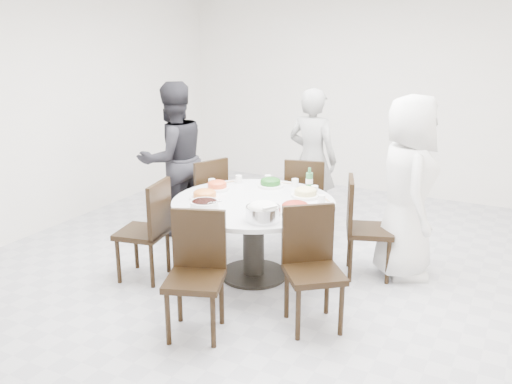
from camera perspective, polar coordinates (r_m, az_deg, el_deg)
The scene contains 24 objects.
floor at distance 5.43m, azimuth 3.84°, elevation -7.86°, with size 6.00×6.00×0.01m, color #B6B6BB.
wall_back at distance 7.82m, azimuth 13.17°, elevation 10.05°, with size 6.00×0.01×2.80m, color white.
wall_front at distance 2.63m, azimuth -23.18°, elevation -3.71°, with size 6.00×0.01×2.80m, color white.
wall_left at distance 6.77m, azimuth -20.04°, elevation 8.50°, with size 0.01×6.00×2.80m, color white.
dining_table at distance 5.09m, azimuth -0.26°, elevation -4.94°, with size 1.50×1.50×0.75m, color silver.
chair_ne at distance 5.18m, azimuth 11.87°, elevation -3.74°, with size 0.42×0.42×0.95m, color black.
chair_n at distance 5.95m, azimuth 5.29°, elevation -0.74°, with size 0.42×0.42×0.95m, color black.
chair_nw at distance 5.93m, azimuth -5.74°, elevation -0.82°, with size 0.42×0.42×0.95m, color black.
chair_sw at distance 5.13m, azimuth -11.91°, elevation -3.96°, with size 0.42×0.42×0.95m, color black.
chair_s at distance 4.13m, azimuth -6.50°, elevation -8.92°, with size 0.42×0.42×0.95m, color black.
chair_se at distance 4.23m, azimuth 6.14°, elevation -8.26°, with size 0.42×0.42×0.95m, color black.
diner_right at distance 5.17m, azimuth 15.65°, elevation 0.42°, with size 0.84×0.55×1.72m, color silver.
diner_middle at distance 6.27m, azimuth 5.94°, elevation 3.42°, with size 0.60×0.39×1.64m, color black.
diner_left at distance 6.15m, azimuth -8.70°, elevation 3.43°, with size 0.84×0.65×1.72m, color black.
dish_greens at distance 5.39m, azimuth 1.53°, elevation 0.90°, with size 0.26×0.26×0.07m, color white.
dish_pale at distance 5.09m, azimuth 5.22°, elevation -0.13°, with size 0.27×0.27×0.07m, color white.
dish_orange at distance 5.31m, azimuth -4.11°, elevation 0.59°, with size 0.24×0.24×0.06m, color white.
dish_redbrown at distance 4.65m, azimuth 4.15°, elevation -1.72°, with size 0.30×0.30×0.07m, color white.
dish_tofu at distance 5.02m, azimuth -5.42°, elevation -0.39°, with size 0.27×0.27×0.07m, color white.
rice_bowl at distance 4.43m, azimuth 0.75°, elevation -2.29°, with size 0.29×0.29×0.12m, color silver.
soup_bowl at distance 4.74m, azimuth -5.45°, elevation -1.39°, with size 0.25×0.25×0.08m, color white.
beverage_bottle at distance 5.25m, azimuth 5.63°, elevation 1.32°, with size 0.07×0.07×0.23m, color #2C6E3A.
tea_cups at distance 5.47m, azimuth 2.70°, elevation 1.19°, with size 0.07×0.07×0.08m, color white.
chopsticks at distance 5.56m, azimuth 3.17°, elevation 1.07°, with size 0.24×0.04×0.01m, color tan, non-canonical shape.
Camera 1 is at (1.97, -4.52, 2.26)m, focal length 38.00 mm.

